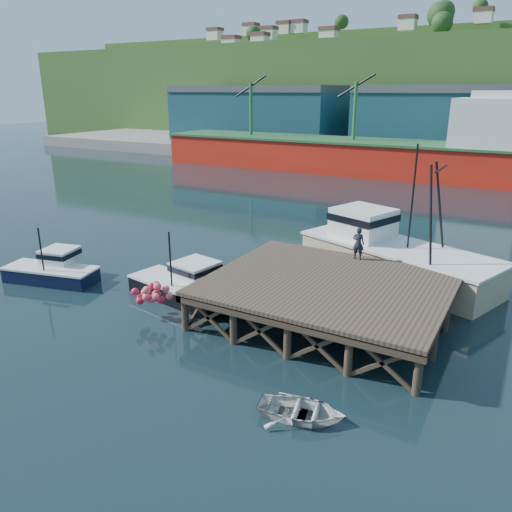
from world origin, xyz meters
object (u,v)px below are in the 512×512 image
Objects in this scene: boat_navy at (53,269)px; dockworker at (358,243)px; trawler at (393,252)px; dinghy at (301,410)px; boat_black at (184,285)px.

dockworker is (17.30, 7.52, 2.33)m from boat_navy.
dinghy is (1.04, -16.06, -1.42)m from trawler.
boat_black reaches higher than boat_navy.
boat_navy is 1.91× the size of dinghy.
boat_black is at bearing -116.63° from trawler.
dockworker is (-2.24, 12.55, 2.73)m from dinghy.
boat_navy is 3.28× the size of dockworker.
dockworker is at bearing 43.57° from boat_black.
boat_black is 10.37m from dockworker.
trawler is at bearing 17.18° from boat_navy.
dinghy is 13.04m from dockworker.
trawler is (9.62, 9.09, 0.99)m from boat_black.
dinghy is at bearing 98.01° from dockworker.
boat_black is 13.28m from trawler.
dinghy is at bearing -23.11° from boat_black.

